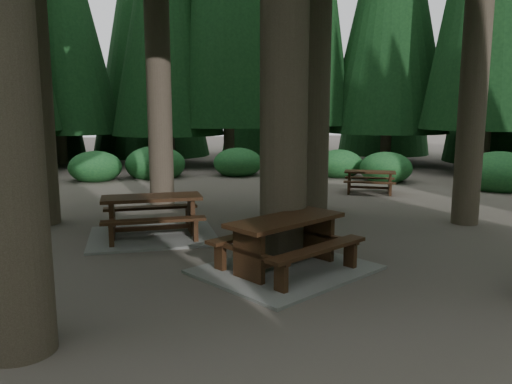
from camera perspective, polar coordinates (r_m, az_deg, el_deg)
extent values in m
plane|color=#544D44|center=(8.91, -1.77, -7.67)|extent=(80.00, 80.00, 0.00)
cube|color=gray|center=(8.29, 3.40, -8.82)|extent=(3.39, 3.27, 0.05)
cube|color=black|center=(8.07, 3.46, -3.22)|extent=(2.14, 1.82, 0.07)
cube|color=black|center=(8.62, 0.12, -4.71)|extent=(1.85, 1.39, 0.06)
cube|color=black|center=(7.72, 7.16, -6.49)|extent=(1.85, 1.39, 0.06)
cube|color=black|center=(7.63, -0.84, -7.42)|extent=(0.43, 0.57, 0.82)
cube|color=black|center=(7.61, -0.84, -6.92)|extent=(1.01, 1.42, 0.07)
cube|color=black|center=(8.78, 7.13, -5.22)|extent=(0.43, 0.57, 0.82)
cube|color=black|center=(8.76, 7.14, -4.79)|extent=(1.01, 1.42, 0.07)
cube|color=black|center=(8.24, 3.42, -7.63)|extent=(1.46, 1.04, 0.09)
cube|color=gray|center=(10.58, -11.68, -4.95)|extent=(2.74, 2.34, 0.05)
cube|color=black|center=(10.41, -11.83, -0.64)|extent=(2.06, 0.96, 0.07)
cube|color=black|center=(11.13, -11.92, -1.74)|extent=(2.02, 0.46, 0.06)
cube|color=black|center=(9.82, -11.59, -3.22)|extent=(2.02, 0.46, 0.06)
cube|color=black|center=(10.50, -16.12, -3.15)|extent=(0.14, 0.62, 0.80)
cube|color=black|center=(10.48, -16.13, -2.79)|extent=(0.24, 1.61, 0.07)
cube|color=black|center=(10.55, -7.41, -2.78)|extent=(0.14, 0.62, 0.80)
cube|color=black|center=(10.54, -7.41, -2.42)|extent=(0.24, 1.61, 0.07)
cube|color=black|center=(10.54, -11.71, -4.03)|extent=(1.67, 0.24, 0.09)
cube|color=black|center=(16.18, 12.89, 2.25)|extent=(1.69, 1.15, 0.05)
cube|color=black|center=(16.74, 12.85, 1.58)|extent=(1.54, 0.78, 0.04)
cube|color=black|center=(15.70, 12.86, 1.07)|extent=(1.54, 0.78, 0.04)
cube|color=black|center=(16.23, 10.62, 1.14)|extent=(0.24, 0.47, 0.63)
cube|color=black|center=(16.23, 10.63, 1.32)|extent=(0.53, 1.21, 0.05)
cube|color=black|center=(16.24, 15.06, 0.98)|extent=(0.24, 0.47, 0.63)
cube|color=black|center=(16.24, 15.07, 1.16)|extent=(0.53, 1.21, 0.05)
cube|color=black|center=(16.25, 12.82, 0.51)|extent=(1.25, 0.55, 0.07)
ellipsoid|color=#1D562C|center=(18.35, 26.06, 1.55)|extent=(2.42, 2.42, 1.49)
ellipsoid|color=#1D562C|center=(18.83, 14.60, 2.39)|extent=(1.90, 1.90, 1.17)
ellipsoid|color=#1D562C|center=(19.74, 9.45, 2.88)|extent=(1.84, 1.84, 1.13)
ellipsoid|color=#1D562C|center=(19.96, -2.09, 3.08)|extent=(1.95, 1.95, 1.20)
ellipsoid|color=#1D562C|center=(19.80, -11.42, 2.84)|extent=(2.31, 2.31, 1.42)
ellipsoid|color=#1D562C|center=(19.38, -17.88, 2.43)|extent=(1.93, 1.93, 1.19)
cone|color=black|center=(30.99, 1.16, 19.61)|extent=(5.34, 5.34, 16.14)
cone|color=black|center=(29.92, -12.32, 20.46)|extent=(6.57, 6.57, 16.86)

